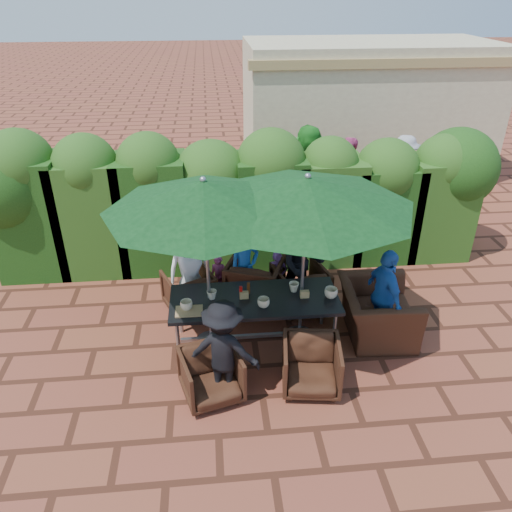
{
  "coord_description": "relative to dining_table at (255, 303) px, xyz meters",
  "views": [
    {
      "loc": [
        -0.52,
        -5.59,
        4.49
      ],
      "look_at": [
        0.07,
        0.4,
        1.14
      ],
      "focal_mm": 35.0,
      "sensor_mm": 36.0,
      "label": 1
    }
  ],
  "objects": [
    {
      "name": "ground",
      "position": [
        -0.0,
        0.06,
        -0.67
      ],
      "size": [
        80.0,
        80.0,
        0.0
      ],
      "primitive_type": "plane",
      "color": "brown",
      "rests_on": "ground"
    },
    {
      "name": "dining_table",
      "position": [
        0.0,
        0.0,
        0.0
      ],
      "size": [
        2.26,
        0.9,
        0.75
      ],
      "color": "black",
      "rests_on": "ground"
    },
    {
      "name": "umbrella_left",
      "position": [
        -0.6,
        0.08,
        1.54
      ],
      "size": [
        2.51,
        2.51,
        2.46
      ],
      "color": "gray",
      "rests_on": "ground"
    },
    {
      "name": "umbrella_right",
      "position": [
        0.65,
        0.07,
        1.54
      ],
      "size": [
        2.74,
        2.74,
        2.46
      ],
      "color": "gray",
      "rests_on": "ground"
    },
    {
      "name": "chair_far_left",
      "position": [
        -0.92,
        0.93,
        -0.32
      ],
      "size": [
        0.88,
        0.86,
        0.7
      ],
      "primitive_type": "imported",
      "rotation": [
        0.0,
        0.0,
        3.54
      ],
      "color": "black",
      "rests_on": "ground"
    },
    {
      "name": "chair_far_mid",
      "position": [
        0.11,
        1.04,
        -0.26
      ],
      "size": [
        1.02,
        0.99,
        0.83
      ],
      "primitive_type": "imported",
      "rotation": [
        0.0,
        0.0,
        2.77
      ],
      "color": "black",
      "rests_on": "ground"
    },
    {
      "name": "chair_far_right",
      "position": [
        0.78,
        0.83,
        -0.29
      ],
      "size": [
        0.89,
        0.86,
        0.76
      ],
      "primitive_type": "imported",
      "rotation": [
        0.0,
        0.0,
        3.39
      ],
      "color": "black",
      "rests_on": "ground"
    },
    {
      "name": "chair_near_left",
      "position": [
        -0.62,
        -0.96,
        -0.33
      ],
      "size": [
        0.83,
        0.8,
        0.7
      ],
      "primitive_type": "imported",
      "rotation": [
        0.0,
        0.0,
        0.28
      ],
      "color": "black",
      "rests_on": "ground"
    },
    {
      "name": "chair_near_right",
      "position": [
        0.61,
        -0.92,
        -0.31
      ],
      "size": [
        0.78,
        0.74,
        0.72
      ],
      "primitive_type": "imported",
      "rotation": [
        0.0,
        0.0,
        -0.13
      ],
      "color": "black",
      "rests_on": "ground"
    },
    {
      "name": "chair_end_right",
      "position": [
        1.74,
        0.06,
        -0.18
      ],
      "size": [
        0.81,
        1.18,
        1.0
      ],
      "primitive_type": "imported",
      "rotation": [
        0.0,
        0.0,
        1.51
      ],
      "color": "black",
      "rests_on": "ground"
    },
    {
      "name": "adult_far_left",
      "position": [
        -0.88,
        1.0,
        -0.0
      ],
      "size": [
        0.73,
        0.52,
        1.34
      ],
      "primitive_type": "imported",
      "rotation": [
        0.0,
        0.0,
        0.2
      ],
      "color": "white",
      "rests_on": "ground"
    },
    {
      "name": "adult_far_mid",
      "position": [
        -0.06,
        0.99,
        -0.02
      ],
      "size": [
        0.58,
        0.54,
        1.3
      ],
      "primitive_type": "imported",
      "rotation": [
        0.0,
        0.0,
        0.42
      ],
      "color": "blue",
      "rests_on": "ground"
    },
    {
      "name": "adult_far_right",
      "position": [
        0.81,
        0.94,
        0.02
      ],
      "size": [
        0.67,
        0.42,
        1.4
      ],
      "primitive_type": "imported",
      "rotation": [
        0.0,
        0.0,
        -0.01
      ],
      "color": "black",
      "rests_on": "ground"
    },
    {
      "name": "adult_near_left",
      "position": [
        -0.46,
        -0.93,
        -0.01
      ],
      "size": [
        0.93,
        0.62,
        1.33
      ],
      "primitive_type": "imported",
      "rotation": [
        0.0,
        0.0,
        2.85
      ],
      "color": "black",
      "rests_on": "ground"
    },
    {
      "name": "adult_end_right",
      "position": [
        1.78,
        -0.04,
        0.02
      ],
      "size": [
        0.55,
        0.88,
        1.39
      ],
      "primitive_type": "imported",
      "rotation": [
        0.0,
        0.0,
        1.76
      ],
      "color": "blue",
      "rests_on": "ground"
    },
    {
      "name": "child_left",
      "position": [
        -0.45,
        1.15,
        -0.28
      ],
      "size": [
        0.32,
        0.28,
        0.78
      ],
      "primitive_type": "imported",
      "rotation": [
        0.0,
        0.0,
        -0.18
      ],
      "color": "#C0437F",
      "rests_on": "ground"
    },
    {
      "name": "child_right",
      "position": [
        0.46,
        1.05,
        -0.25
      ],
      "size": [
        0.31,
        0.25,
        0.85
      ],
      "primitive_type": "imported",
      "rotation": [
        0.0,
        0.0,
        0.01
      ],
      "color": "#804392",
      "rests_on": "ground"
    },
    {
      "name": "pedestrian_a",
      "position": [
        1.53,
        4.38,
        0.29
      ],
      "size": [
        1.82,
        0.69,
        1.93
      ],
      "primitive_type": "imported",
      "rotation": [
        0.0,
        0.0,
        3.17
      ],
      "color": "#268E28",
      "rests_on": "ground"
    },
    {
      "name": "pedestrian_b",
      "position": [
        2.35,
        4.32,
        0.16
      ],
      "size": [
        0.81,
        0.51,
        1.66
      ],
      "primitive_type": "imported",
      "rotation": [
        0.0,
        0.0,
        3.17
      ],
      "color": "#C0437F",
      "rests_on": "ground"
    },
    {
      "name": "pedestrian_c",
      "position": [
        3.62,
        4.41,
        0.15
      ],
      "size": [
        1.14,
        0.77,
        1.64
      ],
      "primitive_type": "imported",
      "rotation": [
        0.0,
        0.0,
        2.85
      ],
      "color": "#9899A0",
      "rests_on": "ground"
    },
    {
      "name": "cup_a",
      "position": [
        -0.9,
        -0.17,
        0.14
      ],
      "size": [
        0.16,
        0.16,
        0.13
      ],
      "primitive_type": "imported",
      "color": "beige",
      "rests_on": "dining_table"
    },
    {
      "name": "cup_b",
      "position": [
        -0.57,
        0.05,
        0.14
      ],
      "size": [
        0.13,
        0.13,
        0.13
      ],
      "primitive_type": "imported",
      "color": "beige",
      "rests_on": "dining_table"
    },
    {
      "name": "cup_c",
      "position": [
        0.1,
        -0.21,
        0.14
      ],
      "size": [
        0.16,
        0.16,
        0.13
      ],
      "primitive_type": "imported",
      "color": "beige",
      "rests_on": "dining_table"
    },
    {
      "name": "cup_d",
      "position": [
        0.55,
        0.12,
        0.14
      ],
      "size": [
        0.14,
        0.14,
        0.13
      ],
      "primitive_type": "imported",
      "color": "beige",
      "rests_on": "dining_table"
    },
    {
      "name": "cup_e",
      "position": [
        1.02,
        -0.08,
        0.15
      ],
      "size": [
        0.18,
        0.18,
        0.14
      ],
      "primitive_type": "imported",
      "color": "beige",
      "rests_on": "dining_table"
    },
    {
      "name": "ketchup_bottle",
      "position": [
        -0.18,
        0.04,
        0.16
      ],
      "size": [
        0.04,
        0.04,
        0.17
      ],
      "primitive_type": "cylinder",
      "color": "#B20C0A",
      "rests_on": "dining_table"
    },
    {
      "name": "sauce_bottle",
      "position": [
        -0.07,
        0.13,
        0.16
      ],
      "size": [
        0.04,
        0.04,
        0.17
      ],
      "primitive_type": "cylinder",
      "color": "#4C230C",
      "rests_on": "dining_table"
    },
    {
      "name": "serving_tray",
      "position": [
        -0.87,
        -0.22,
        0.08
      ],
      "size": [
        0.35,
        0.25,
        0.02
      ],
      "primitive_type": "cube",
      "color": "#A17C4E",
      "rests_on": "dining_table"
    },
    {
      "name": "number_block_left",
      "position": [
        -0.14,
        0.02,
        0.13
      ],
      "size": [
        0.12,
        0.06,
        0.1
      ],
      "primitive_type": "cube",
      "color": "tan",
      "rests_on": "dining_table"
    },
    {
      "name": "number_block_right",
      "position": [
        0.67,
        -0.04,
        0.13
      ],
      "size": [
        0.12,
        0.06,
        0.1
      ],
      "primitive_type": "cube",
      "color": "tan",
      "rests_on": "dining_table"
    },
    {
      "name": "hedge_wall",
      "position": [
        -0.23,
        2.38,
        0.66
      ],
      "size": [
        9.1,
        1.6,
        2.5
      ],
      "color": "#15370F",
      "rests_on": "ground"
    },
    {
      "name": "building",
      "position": [
        3.5,
        7.05,
        0.93
      ],
      "size": [
        6.2,
        3.08,
        3.2
      ],
      "color": "beige",
      "rests_on": "ground"
    }
  ]
}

